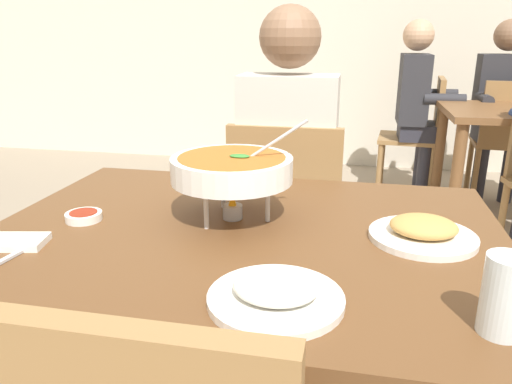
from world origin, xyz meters
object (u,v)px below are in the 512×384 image
object	(u,v)px
rice_plate	(276,292)
patron_bg_right	(418,99)
patron_bg_middle	(502,100)
drink_glass	(504,300)
diner_main	(289,159)
appetizer_plate	(423,231)
chair_bg_middle	(508,135)
chair_diner_main	(287,219)
chair_bg_right	(422,130)
dining_table_main	(244,273)
sauce_dish	(84,216)
curry_bowl	(232,169)

from	to	relation	value
rice_plate	patron_bg_right	distance (m)	3.13
patron_bg_middle	drink_glass	bearing A→B (deg)	-104.03
diner_main	rice_plate	size ratio (longest dim) A/B	5.46
appetizer_plate	chair_bg_middle	size ratio (longest dim) A/B	0.27
rice_plate	patron_bg_middle	distance (m)	3.35
chair_diner_main	diner_main	world-z (taller)	diner_main
appetizer_plate	patron_bg_right	world-z (taller)	patron_bg_right
appetizer_plate	drink_glass	bearing A→B (deg)	-77.86
diner_main	patron_bg_right	world-z (taller)	same
appetizer_plate	patron_bg_middle	xyz separation A→B (m)	(0.87, 2.81, -0.04)
appetizer_plate	drink_glass	size ratio (longest dim) A/B	1.85
appetizer_plate	chair_bg_middle	distance (m)	2.87
appetizer_plate	chair_bg_right	world-z (taller)	chair_bg_right
dining_table_main	drink_glass	xyz separation A→B (m)	(0.49, -0.32, 0.17)
chair_bg_middle	chair_bg_right	world-z (taller)	same
diner_main	patron_bg_right	size ratio (longest dim) A/B	1.00
chair_bg_right	patron_bg_middle	bearing A→B (deg)	0.22
chair_bg_right	patron_bg_right	xyz separation A→B (m)	(-0.06, -0.06, 0.24)
chair_bg_middle	patron_bg_right	distance (m)	0.69
drink_glass	patron_bg_right	size ratio (longest dim) A/B	0.10
rice_plate	appetizer_plate	bearing A→B (deg)	50.18
chair_bg_middle	patron_bg_middle	size ratio (longest dim) A/B	0.69
chair_bg_middle	patron_bg_middle	world-z (taller)	patron_bg_middle
chair_diner_main	sauce_dish	xyz separation A→B (m)	(-0.41, -0.76, 0.27)
curry_bowl	chair_bg_right	distance (m)	2.90
dining_table_main	diner_main	bearing A→B (deg)	90.00
sauce_dish	patron_bg_middle	world-z (taller)	patron_bg_middle
rice_plate	patron_bg_right	xyz separation A→B (m)	(0.55, 3.08, -0.04)
rice_plate	patron_bg_right	size ratio (longest dim) A/B	0.18
chair_bg_right	chair_bg_middle	bearing A→B (deg)	-9.17
patron_bg_middle	patron_bg_right	xyz separation A→B (m)	(-0.59, -0.07, 0.00)
chair_bg_middle	chair_diner_main	bearing A→B (deg)	-123.65
chair_bg_middle	dining_table_main	bearing A→B (deg)	-115.81
sauce_dish	patron_bg_right	xyz separation A→B (m)	(1.09, 2.79, -0.03)
drink_glass	patron_bg_right	distance (m)	3.10
dining_table_main	drink_glass	world-z (taller)	drink_glass
chair_diner_main	patron_bg_right	bearing A→B (deg)	71.37
appetizer_plate	patron_bg_right	bearing A→B (deg)	84.34
chair_diner_main	chair_bg_right	xyz separation A→B (m)	(0.74, 2.09, 0.00)
curry_bowl	patron_bg_right	bearing A→B (deg)	74.92
diner_main	appetizer_plate	size ratio (longest dim) A/B	5.46
chair_diner_main	patron_bg_middle	xyz separation A→B (m)	(1.28, 2.09, 0.24)
sauce_dish	drink_glass	bearing A→B (deg)	-19.08
rice_plate	drink_glass	xyz separation A→B (m)	(0.36, -0.02, 0.04)
drink_glass	patron_bg_middle	xyz separation A→B (m)	(0.79, 3.16, -0.08)
appetizer_plate	curry_bowl	bearing A→B (deg)	174.64
chair_bg_right	patron_bg_middle	distance (m)	0.59
rice_plate	chair_bg_right	distance (m)	3.21
chair_diner_main	appetizer_plate	bearing A→B (deg)	-60.22
curry_bowl	appetizer_plate	world-z (taller)	curry_bowl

